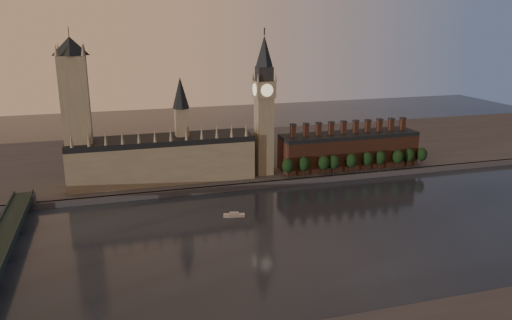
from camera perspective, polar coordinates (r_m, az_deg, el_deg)
The scene contains 17 objects.
ground at distance 279.37m, azimuth 5.67°, elevation -8.89°, with size 900.00×900.00×0.00m, color black.
north_bank at distance 439.32m, azimuth -2.98°, elevation 0.60°, with size 900.00×182.00×4.00m.
palace_of_westminster at distance 363.82m, azimuth -10.59°, elevation 0.38°, with size 130.00×30.30×74.00m.
victoria_tower at distance 355.29m, azimuth -19.88°, elevation 5.54°, with size 24.00×24.00×108.00m.
big_ben at distance 366.11m, azimuth 0.93°, elevation 6.38°, with size 15.00×15.00×107.00m.
chimney_block at distance 400.07m, azimuth 10.52°, elevation 1.20°, with size 110.00×25.00×37.00m.
embankment_tree_0 at distance 365.21m, azimuth 3.66°, elevation -0.66°, with size 8.60×8.60×14.88m.
embankment_tree_1 at distance 370.40m, azimuth 5.49°, elevation -0.46°, with size 8.60×8.60×14.88m.
embankment_tree_2 at distance 375.44m, azimuth 7.77°, elevation -0.32°, with size 8.60×8.60×14.88m.
embankment_tree_3 at distance 378.40m, azimuth 8.91°, elevation -0.24°, with size 8.60×8.60×14.88m.
embankment_tree_4 at distance 384.64m, azimuth 10.86°, elevation -0.07°, with size 8.60×8.60×14.88m.
embankment_tree_5 at distance 392.66m, azimuth 12.60°, elevation 0.15°, with size 8.60×8.60×14.88m.
embankment_tree_6 at distance 398.08m, azimuth 14.03°, elevation 0.27°, with size 8.60×8.60×14.88m.
embankment_tree_7 at distance 404.24m, azimuth 15.92°, elevation 0.37°, with size 8.60×8.60×14.88m.
embankment_tree_8 at distance 411.34m, azimuth 17.08°, elevation 0.53°, with size 8.60×8.60×14.88m.
embankment_tree_9 at distance 416.87m, azimuth 18.41°, elevation 0.62°, with size 8.60×8.60×14.88m.
river_boat at distance 307.34m, azimuth -2.52°, elevation -6.28°, with size 13.53×6.70×2.60m.
Camera 1 is at (-97.40, -235.08, 115.33)m, focal length 35.00 mm.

